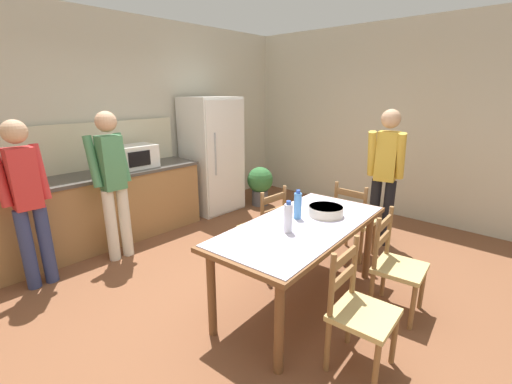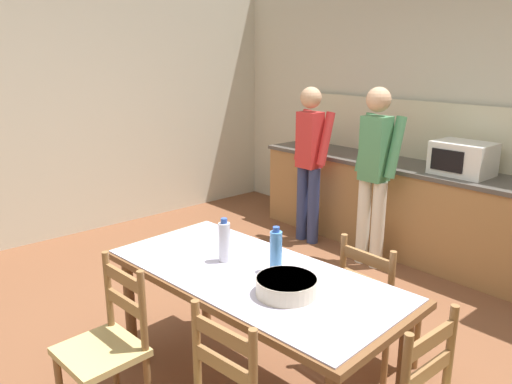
% 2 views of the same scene
% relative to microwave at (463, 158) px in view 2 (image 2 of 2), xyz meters
% --- Properties ---
extents(ground_plane, '(8.32, 8.32, 0.00)m').
position_rel_microwave_xyz_m(ground_plane, '(-0.12, -2.21, -1.07)').
color(ground_plane, brown).
extents(wall_back, '(6.52, 0.12, 2.90)m').
position_rel_microwave_xyz_m(wall_back, '(-0.12, 0.45, 0.38)').
color(wall_back, beige).
rests_on(wall_back, ground).
extents(wall_left, '(0.12, 5.20, 2.90)m').
position_rel_microwave_xyz_m(wall_left, '(-3.38, -2.21, 0.38)').
color(wall_left, beige).
rests_on(wall_left, ground).
extents(kitchen_counter, '(3.08, 0.66, 0.92)m').
position_rel_microwave_xyz_m(kitchen_counter, '(-0.73, 0.02, -0.61)').
color(kitchen_counter, '#9E7042').
rests_on(kitchen_counter, ground).
extents(counter_splashback, '(3.04, 0.03, 0.60)m').
position_rel_microwave_xyz_m(counter_splashback, '(-0.73, 0.33, 0.15)').
color(counter_splashback, beige).
rests_on(counter_splashback, kitchen_counter).
extents(microwave, '(0.50, 0.39, 0.30)m').
position_rel_microwave_xyz_m(microwave, '(0.00, 0.00, 0.00)').
color(microwave, white).
rests_on(microwave, kitchen_counter).
extents(dining_table, '(1.88, 0.98, 0.79)m').
position_rel_microwave_xyz_m(dining_table, '(0.10, -2.63, -0.37)').
color(dining_table, brown).
rests_on(dining_table, ground).
extents(bottle_near_centre, '(0.07, 0.07, 0.27)m').
position_rel_microwave_xyz_m(bottle_near_centre, '(-0.13, -2.64, -0.16)').
color(bottle_near_centre, silver).
rests_on(bottle_near_centre, dining_table).
extents(bottle_off_centre, '(0.07, 0.07, 0.27)m').
position_rel_microwave_xyz_m(bottle_off_centre, '(0.18, -2.52, -0.16)').
color(bottle_off_centre, '#4C8ED6').
rests_on(bottle_off_centre, dining_table).
extents(serving_bowl, '(0.32, 0.32, 0.09)m').
position_rel_microwave_xyz_m(serving_bowl, '(0.42, -2.67, -0.23)').
color(serving_bowl, beige).
rests_on(serving_bowl, dining_table).
extents(chair_side_far_right, '(0.43, 0.41, 0.91)m').
position_rel_microwave_xyz_m(chair_side_far_right, '(0.45, -1.88, -0.63)').
color(chair_side_far_right, olive).
rests_on(chair_side_far_right, ground).
extents(chair_side_near_left, '(0.44, 0.43, 0.91)m').
position_rel_microwave_xyz_m(chair_side_near_left, '(-0.26, -3.37, -0.63)').
color(chair_side_near_left, olive).
rests_on(chair_side_near_left, ground).
extents(person_at_sink, '(0.42, 0.29, 1.66)m').
position_rel_microwave_xyz_m(person_at_sink, '(-1.41, -0.50, -0.13)').
color(person_at_sink, navy).
rests_on(person_at_sink, ground).
extents(person_at_counter, '(0.43, 0.30, 1.70)m').
position_rel_microwave_xyz_m(person_at_counter, '(-0.58, -0.52, -0.11)').
color(person_at_counter, silver).
rests_on(person_at_counter, ground).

